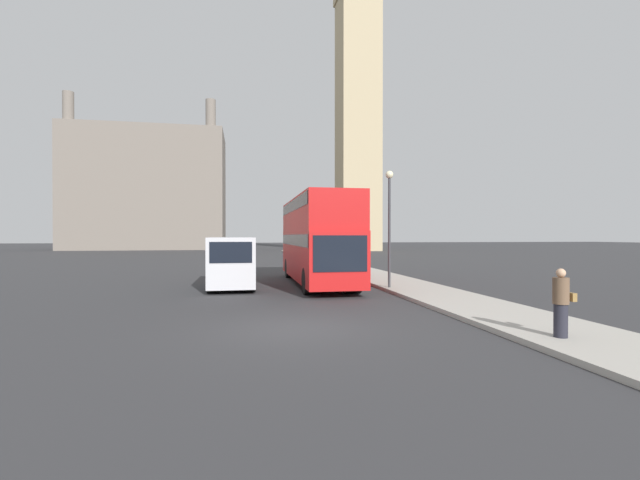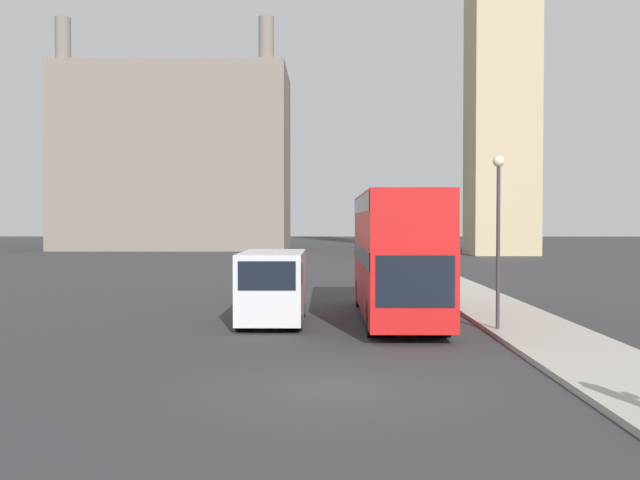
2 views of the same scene
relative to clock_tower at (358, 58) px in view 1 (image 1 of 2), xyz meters
The scene contains 8 objects.
ground_plane 71.37m from the clock_tower, 106.96° to the right, with size 300.00×300.00×0.00m, color #333335.
sidewalk_strip 69.92m from the clock_tower, 101.08° to the right, with size 3.17×120.00×0.15m.
clock_tower is the anchor object (origin of this frame).
building_block_distant 45.86m from the clock_tower, 158.42° to the left, with size 28.06×15.09×27.39m.
red_double_decker_bus 60.78m from the clock_tower, 107.75° to the right, with size 2.57×10.93×4.49m.
white_van 63.47m from the clock_tower, 111.76° to the right, with size 2.14×5.06×2.47m.
pedestrian 72.01m from the clock_tower, 101.14° to the right, with size 0.52×0.36×1.63m.
street_lamp 62.11m from the clock_tower, 103.87° to the right, with size 0.36×0.36×5.43m.
Camera 1 is at (-1.44, -11.64, 2.54)m, focal length 24.00 mm.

